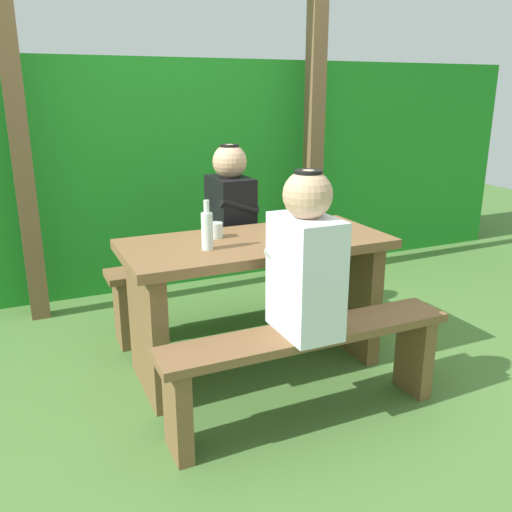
{
  "coord_description": "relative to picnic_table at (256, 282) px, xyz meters",
  "views": [
    {
      "loc": [
        -1.14,
        -2.52,
        1.49
      ],
      "look_at": [
        0.0,
        0.0,
        0.64
      ],
      "focal_mm": 38.22,
      "sensor_mm": 36.0,
      "label": 1
    }
  ],
  "objects": [
    {
      "name": "hedge_backdrop",
      "position": [
        0.0,
        1.88,
        0.36
      ],
      "size": [
        6.4,
        0.78,
        1.71
      ],
      "primitive_type": "cube",
      "color": "#1F8222",
      "rests_on": "ground_plane"
    },
    {
      "name": "pergola_post_left",
      "position": [
        -1.06,
        1.24,
        0.63
      ],
      "size": [
        0.12,
        0.12,
        2.26
      ],
      "primitive_type": "cube",
      "color": "brown",
      "rests_on": "ground_plane"
    },
    {
      "name": "person_white_shirt",
      "position": [
        -0.03,
        -0.57,
        0.29
      ],
      "size": [
        0.25,
        0.35,
        0.72
      ],
      "color": "silver",
      "rests_on": "bench_near"
    },
    {
      "name": "ground_plane",
      "position": [
        0.0,
        0.0,
        -0.5
      ],
      "size": [
        12.0,
        12.0,
        0.0
      ],
      "primitive_type": "plane",
      "color": "#4A7434"
    },
    {
      "name": "person_black_coat",
      "position": [
        0.09,
        0.57,
        0.29
      ],
      "size": [
        0.25,
        0.35,
        0.72
      ],
      "color": "black",
      "rests_on": "bench_far"
    },
    {
      "name": "drinking_glass",
      "position": [
        -0.18,
        0.12,
        0.28
      ],
      "size": [
        0.08,
        0.08,
        0.08
      ],
      "primitive_type": "cylinder",
      "color": "silver",
      "rests_on": "picnic_table"
    },
    {
      "name": "bottle_right",
      "position": [
        -0.29,
        -0.07,
        0.34
      ],
      "size": [
        0.06,
        0.06,
        0.25
      ],
      "color": "silver",
      "rests_on": "picnic_table"
    },
    {
      "name": "bench_near",
      "position": [
        0.0,
        -0.58,
        -0.17
      ],
      "size": [
        1.4,
        0.24,
        0.46
      ],
      "color": "brown",
      "rests_on": "ground_plane"
    },
    {
      "name": "pergola_post_right",
      "position": [
        1.06,
        1.24,
        0.63
      ],
      "size": [
        0.12,
        0.12,
        2.26
      ],
      "primitive_type": "cube",
      "color": "brown",
      "rests_on": "ground_plane"
    },
    {
      "name": "bottle_left",
      "position": [
        0.28,
        -0.04,
        0.33
      ],
      "size": [
        0.06,
        0.06,
        0.24
      ],
      "color": "silver",
      "rests_on": "picnic_table"
    },
    {
      "name": "picnic_table",
      "position": [
        0.0,
        0.0,
        0.0
      ],
      "size": [
        1.4,
        0.64,
        0.74
      ],
      "color": "brown",
      "rests_on": "ground_plane"
    },
    {
      "name": "bench_far",
      "position": [
        0.0,
        0.58,
        -0.17
      ],
      "size": [
        1.4,
        0.24,
        0.46
      ],
      "color": "brown",
      "rests_on": "ground_plane"
    }
  ]
}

